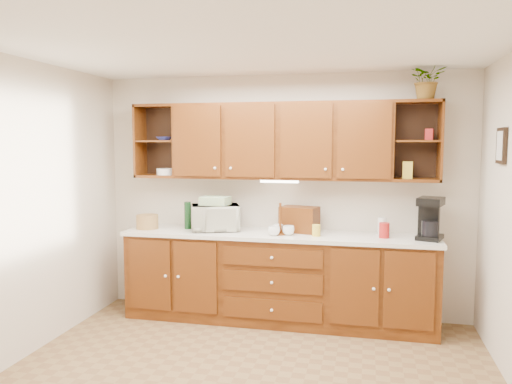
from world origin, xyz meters
The scene contains 24 objects.
ceiling centered at (0.00, 0.00, 2.60)m, with size 4.00×4.00×0.00m, color white.
back_wall centered at (0.00, 1.75, 1.30)m, with size 4.00×4.00×0.00m, color beige.
left_wall centered at (-2.00, 0.00, 1.30)m, with size 3.50×3.50×0.00m, color beige.
base_cabinets centered at (0.00, 1.45, 0.45)m, with size 3.20×0.60×0.90m, color #391806.
countertop centered at (0.00, 1.44, 0.92)m, with size 3.24×0.64×0.04m, color silver.
upper_cabinets centered at (0.01, 1.59, 1.89)m, with size 3.20×0.33×0.80m.
undercabinet_light centered at (0.00, 1.53, 1.47)m, with size 0.40×0.05×0.03m, color white.
framed_picture centered at (1.98, 0.90, 1.85)m, with size 0.03×0.24×0.30m, color black.
wicker_basket centered at (-1.43, 1.39, 1.02)m, with size 0.24×0.24×0.15m, color #A57644.
microwave centered at (-0.68, 1.45, 1.08)m, with size 0.50×0.34×0.27m, color #EBE6CB.
towel_stack centered at (-0.68, 1.45, 1.26)m, with size 0.29×0.21×0.09m, color #EFEC70.
wine_bottle centered at (-1.00, 1.48, 1.09)m, with size 0.07×0.07×0.30m, color black.
woven_tray centered at (-0.68, 1.69, 0.95)m, with size 0.34×0.34×0.02m, color #A57644.
bread_box centered at (0.21, 1.55, 1.07)m, with size 0.38×0.24×0.27m, color #391806.
mug_tree centered at (0.04, 1.35, 0.99)m, with size 0.27×0.28×0.33m.
canister_red centered at (1.07, 1.41, 1.01)m, with size 0.10×0.10×0.15m, color maroon.
canister_white centered at (1.06, 1.57, 1.03)m, with size 0.09×0.09×0.18m, color white.
canister_yellow centered at (0.41, 1.35, 1.00)m, with size 0.08×0.08×0.12m, color gold.
coffee_maker centered at (1.50, 1.45, 1.14)m, with size 0.30×0.34×0.41m.
bowl_stack centered at (-1.29, 1.56, 1.92)m, with size 0.16×0.16×0.04m, color #283496.
plate_stack centered at (-1.28, 1.56, 1.56)m, with size 0.20×0.20×0.07m, color white.
pantry_box_yellow centered at (1.29, 1.56, 1.60)m, with size 0.09×0.07×0.17m, color gold.
pantry_box_red centered at (1.48, 1.58, 1.96)m, with size 0.07×0.06×0.11m, color maroon.
potted_plant centered at (1.44, 1.52, 2.48)m, with size 0.34×0.29×0.37m, color #999999.
Camera 1 is at (0.90, -3.60, 1.88)m, focal length 35.00 mm.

